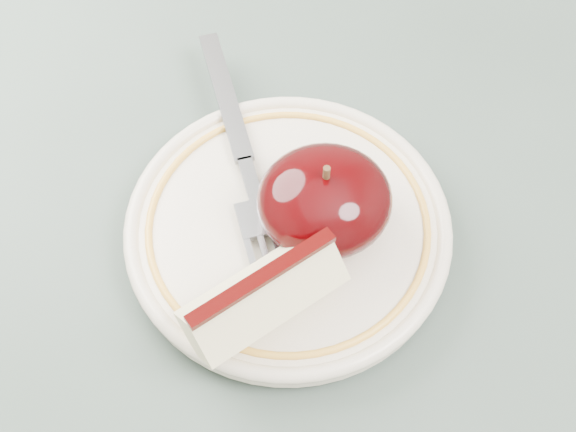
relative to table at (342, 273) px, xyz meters
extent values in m
cylinder|color=brown|center=(0.40, 0.40, -0.31)|extent=(0.05, 0.05, 0.71)
cube|color=#44544C|center=(0.00, 0.00, 0.07)|extent=(0.90, 0.90, 0.04)
cylinder|color=#F2E5CB|center=(-0.04, -0.02, 0.09)|extent=(0.10, 0.10, 0.01)
cylinder|color=#F2E5CB|center=(-0.04, -0.02, 0.10)|extent=(0.18, 0.18, 0.01)
torus|color=#F2E5CB|center=(-0.04, -0.02, 0.10)|extent=(0.19, 0.19, 0.01)
torus|color=gold|center=(-0.04, -0.02, 0.11)|extent=(0.16, 0.16, 0.00)
ellipsoid|color=black|center=(-0.02, -0.02, 0.13)|extent=(0.08, 0.07, 0.05)
cylinder|color=#472D19|center=(-0.02, -0.02, 0.15)|extent=(0.00, 0.00, 0.01)
cube|color=#F8EDB6|center=(-0.06, -0.07, 0.12)|extent=(0.09, 0.07, 0.04)
cube|color=#320201|center=(-0.06, -0.07, 0.14)|extent=(0.08, 0.04, 0.00)
cube|color=gray|center=(-0.06, 0.08, 0.11)|extent=(0.02, 0.10, 0.00)
cube|color=gray|center=(-0.06, 0.02, 0.11)|extent=(0.01, 0.03, 0.00)
cube|color=gray|center=(-0.06, -0.01, 0.11)|extent=(0.03, 0.03, 0.00)
cube|color=gray|center=(-0.04, -0.04, 0.11)|extent=(0.01, 0.04, 0.00)
cube|color=gray|center=(-0.05, -0.04, 0.11)|extent=(0.01, 0.04, 0.00)
cube|color=gray|center=(-0.06, -0.04, 0.11)|extent=(0.01, 0.04, 0.00)
cube|color=gray|center=(-0.06, -0.04, 0.11)|extent=(0.01, 0.04, 0.00)
camera|label=1|loc=(-0.08, -0.25, 0.50)|focal=50.00mm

